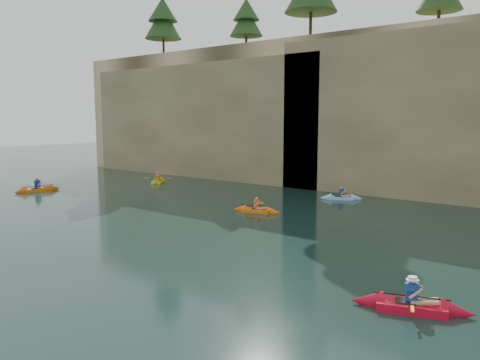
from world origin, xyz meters
The scene contains 11 objects.
ground centered at (0.00, 0.00, 0.00)m, with size 160.00×160.00×0.00m, color black.
cliff centered at (0.00, 30.00, 6.00)m, with size 70.00×16.00×12.00m, color tan.
cliff_slab_west centered at (-20.00, 22.60, 5.28)m, with size 26.00×2.40×10.56m, color tan.
cliff_slab_center centered at (2.00, 22.60, 5.70)m, with size 24.00×2.40×11.40m, color tan.
sea_cave_west centered at (-18.00, 21.95, 2.00)m, with size 4.50×1.00×4.00m, color black.
sea_cave_center centered at (-4.00, 21.95, 1.60)m, with size 3.50×1.00×3.20m, color black.
main_kayaker centered at (5.72, 3.50, 0.16)m, with size 3.38×2.16×1.23m.
kayaker_orange centered at (-5.81, 12.08, 0.13)m, with size 2.94×2.13×1.09m.
kayaker_yellow centered at (-19.56, 17.08, 0.15)m, with size 2.16×2.86×1.20m.
kayaker_ltblue_mid centered at (-3.88, 19.00, 0.13)m, with size 2.74×2.04×1.07m.
kayaker_extra_west centered at (-22.99, 8.37, 0.16)m, with size 2.52×3.39×1.31m.
Camera 1 is at (9.60, -9.28, 5.35)m, focal length 35.00 mm.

